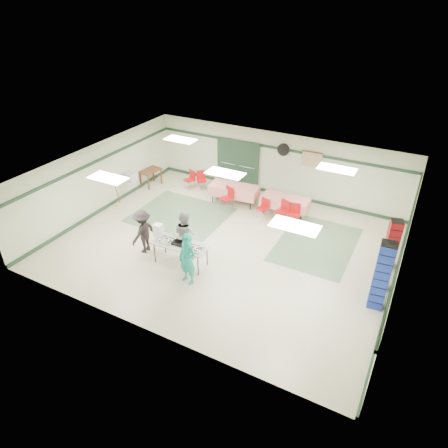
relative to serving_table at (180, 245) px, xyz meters
The scene contains 42 objects.
floor 1.94m from the serving_table, 65.98° to the left, with size 11.00×11.00×0.00m, color beige.
ceiling 2.68m from the serving_table, 65.98° to the left, with size 11.00×11.00×0.00m, color silver.
wall_back 6.22m from the serving_table, 83.20° to the left, with size 11.00×11.00×0.00m, color beige.
wall_front 3.01m from the serving_table, 75.60° to the right, with size 11.00×11.00×0.00m, color beige.
wall_left 5.08m from the serving_table, 160.96° to the left, with size 9.00×9.00×0.00m, color beige.
wall_right 6.48m from the serving_table, 14.79° to the left, with size 9.00×9.00×0.00m, color beige.
trim_back 6.30m from the serving_table, 83.16° to the left, with size 11.00×0.06×0.10m, color #1E3826.
baseboard_back 6.19m from the serving_table, 83.16° to the left, with size 11.00×0.06×0.12m, color #1E3826.
trim_left 5.19m from the serving_table, 160.85° to the left, with size 9.00×0.06×0.10m, color #1E3826.
baseboard_left 5.06m from the serving_table, 160.85° to the left, with size 9.00×0.06×0.12m, color #1E3826.
trim_right 6.55m from the serving_table, 14.85° to the left, with size 9.00×0.06×0.10m, color #1E3826.
baseboard_right 6.45m from the serving_table, 14.85° to the left, with size 9.00×0.06×0.12m, color #1E3826.
green_patch_a 3.26m from the serving_table, 123.74° to the left, with size 3.50×3.00×0.01m, color #5D7757.
green_patch_b 4.78m from the serving_table, 41.68° to the left, with size 2.50×3.50×0.01m, color #5D7757.
double_door_left 6.27m from the serving_table, 103.55° to the left, with size 0.90×0.06×2.10m, color #979A97.
double_door_right 6.12m from the serving_table, 94.86° to the left, with size 0.90×0.06×2.10m, color #979A97.
door_frame 6.16m from the serving_table, 99.33° to the left, with size 2.00×0.03×2.15m, color #1E3826.
wall_fan 6.31m from the serving_table, 80.36° to the left, with size 0.50×0.50×0.10m, color black.
scroll_banner 6.58m from the serving_table, 69.85° to the left, with size 0.80×0.02×0.60m, color tan.
serving_table is the anchor object (origin of this frame).
sheet_tray_right 0.57m from the serving_table, ahead, with size 0.54×0.41×0.02m, color silver.
sheet_tray_mid 0.11m from the serving_table, 106.79° to the left, with size 0.53×0.41×0.02m, color silver.
sheet_tray_left 0.51m from the serving_table, behind, with size 0.56×0.43×0.02m, color silver.
baking_pan 0.09m from the serving_table, 76.52° to the right, with size 0.47×0.29×0.08m, color black.
foam_box_stack 0.92m from the serving_table, behind, with size 0.26×0.24×0.42m, color white.
volunteer_teal 0.97m from the serving_table, 43.57° to the right, with size 0.61×0.40×1.67m, color teal.
volunteer_grey 0.51m from the serving_table, 104.40° to the left, with size 0.79×0.62×1.63m, color #95959A.
volunteer_dark 1.47m from the serving_table, behind, with size 0.99×0.57×1.54m, color black.
dining_table_a 4.91m from the serving_table, 68.50° to the left, with size 1.83×0.84×0.77m.
dining_table_b 4.58m from the serving_table, 95.04° to the left, with size 2.05×1.07×0.77m.
chair_a 4.45m from the serving_table, 64.06° to the left, with size 0.57×0.57×0.92m.
chair_b 4.16m from the serving_table, 73.78° to the left, with size 0.47×0.47×0.80m.
chair_c 4.65m from the serving_table, 59.34° to the left, with size 0.47×0.47×0.88m.
chair_d 4.02m from the serving_table, 95.40° to the left, with size 0.55×0.55×0.92m.
chair_loose_a 5.51m from the serving_table, 113.96° to the left, with size 0.55×0.55×0.84m.
chair_loose_b 5.53m from the serving_table, 118.86° to the left, with size 0.52×0.52×0.85m.
crate_stack_blue_a 5.96m from the serving_table, ahead, with size 0.40×0.40×2.10m, color #1B38A4.
crate_stack_red 6.61m from the serving_table, 27.17° to the left, with size 0.37×0.37×1.67m, color #A01011.
crate_stack_blue_b 6.16m from the serving_table, 17.19° to the left, with size 0.38×0.38×1.47m, color #1B38A4.
printer_table 6.16m from the serving_table, 135.84° to the left, with size 0.75×1.03×0.74m.
office_printer 5.34m from the serving_table, 145.92° to the left, with size 0.46×0.40×0.36m, color #B0B0AC.
broom 4.98m from the serving_table, 154.44° to the left, with size 0.03×0.03×1.29m, color brown.
Camera 1 is at (5.40, -10.19, 7.76)m, focal length 32.00 mm.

